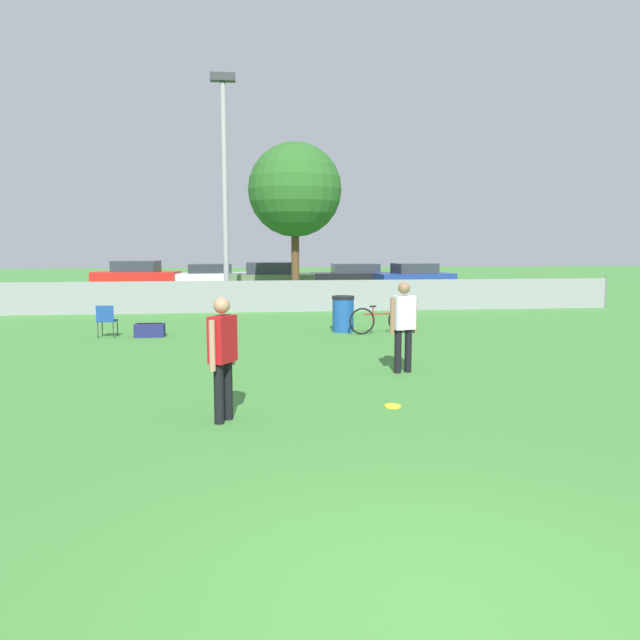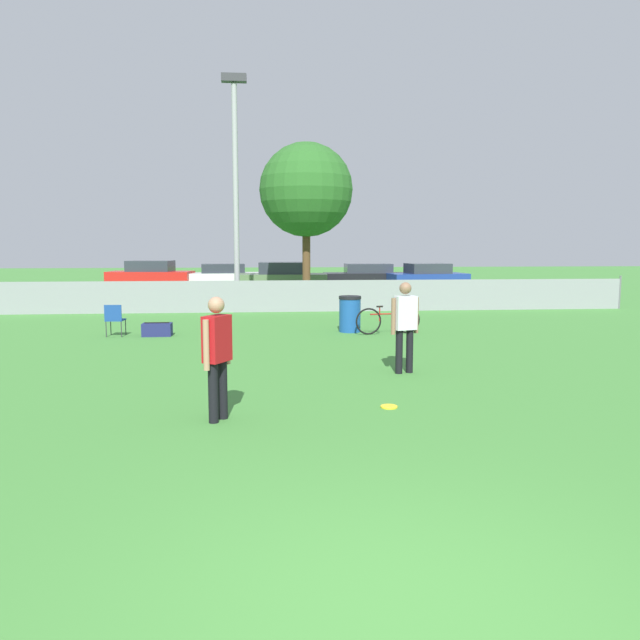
{
  "view_description": "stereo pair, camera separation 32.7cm",
  "coord_description": "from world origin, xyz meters",
  "px_view_note": "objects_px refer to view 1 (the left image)",
  "views": [
    {
      "loc": [
        -1.19,
        -3.64,
        2.35
      ],
      "look_at": [
        0.11,
        6.97,
        1.05
      ],
      "focal_mm": 35.0,
      "sensor_mm": 36.0,
      "label": 1
    },
    {
      "loc": [
        -0.86,
        -3.67,
        2.35
      ],
      "look_at": [
        0.11,
        6.97,
        1.05
      ],
      "focal_mm": 35.0,
      "sensor_mm": 36.0,
      "label": 2
    }
  ],
  "objects_px": {
    "bicycle_sideline": "(382,320)",
    "parked_car_blue": "(414,277)",
    "parked_car_red": "(136,276)",
    "frisbee_disc": "(393,406)",
    "parked_car_olive": "(270,278)",
    "player_receiver_white": "(404,321)",
    "light_pole": "(225,172)",
    "folding_chair_sideline": "(106,319)",
    "gear_bag_sideline": "(150,330)",
    "parked_car_dark": "(355,276)",
    "player_defender_red": "(223,350)",
    "trash_bin": "(343,314)",
    "parked_car_white": "(210,277)",
    "tree_near_pole": "(295,190)"
  },
  "relations": [
    {
      "from": "bicycle_sideline",
      "to": "parked_car_blue",
      "type": "height_order",
      "value": "parked_car_blue"
    },
    {
      "from": "parked_car_red",
      "to": "parked_car_blue",
      "type": "distance_m",
      "value": 14.3
    },
    {
      "from": "frisbee_disc",
      "to": "parked_car_olive",
      "type": "xyz_separation_m",
      "value": [
        -0.88,
        21.33,
        0.7
      ]
    },
    {
      "from": "player_receiver_white",
      "to": "parked_car_olive",
      "type": "relative_size",
      "value": 0.39
    },
    {
      "from": "light_pole",
      "to": "folding_chair_sideline",
      "type": "height_order",
      "value": "light_pole"
    },
    {
      "from": "frisbee_disc",
      "to": "folding_chair_sideline",
      "type": "relative_size",
      "value": 0.3
    },
    {
      "from": "parked_car_olive",
      "to": "gear_bag_sideline",
      "type": "bearing_deg",
      "value": -101.57
    },
    {
      "from": "player_receiver_white",
      "to": "parked_car_dark",
      "type": "height_order",
      "value": "player_receiver_white"
    },
    {
      "from": "light_pole",
      "to": "frisbee_disc",
      "type": "distance_m",
      "value": 15.81
    },
    {
      "from": "player_defender_red",
      "to": "folding_chair_sideline",
      "type": "bearing_deg",
      "value": 52.35
    },
    {
      "from": "trash_bin",
      "to": "gear_bag_sideline",
      "type": "bearing_deg",
      "value": -176.45
    },
    {
      "from": "parked_car_olive",
      "to": "parked_car_dark",
      "type": "xyz_separation_m",
      "value": [
        4.53,
        2.17,
        -0.05
      ]
    },
    {
      "from": "gear_bag_sideline",
      "to": "parked_car_white",
      "type": "xyz_separation_m",
      "value": [
        0.62,
        17.12,
        0.48
      ]
    },
    {
      "from": "light_pole",
      "to": "parked_car_dark",
      "type": "distance_m",
      "value": 11.67
    },
    {
      "from": "frisbee_disc",
      "to": "bicycle_sideline",
      "type": "bearing_deg",
      "value": 78.72
    },
    {
      "from": "parked_car_olive",
      "to": "folding_chair_sideline",
      "type": "bearing_deg",
      "value": -105.62
    },
    {
      "from": "player_defender_red",
      "to": "parked_car_white",
      "type": "bearing_deg",
      "value": 34.09
    },
    {
      "from": "light_pole",
      "to": "player_receiver_white",
      "type": "bearing_deg",
      "value": -74.06
    },
    {
      "from": "parked_car_white",
      "to": "parked_car_blue",
      "type": "relative_size",
      "value": 1.07
    },
    {
      "from": "parked_car_dark",
      "to": "parked_car_blue",
      "type": "xyz_separation_m",
      "value": [
        2.82,
        -1.3,
        0.01
      ]
    },
    {
      "from": "player_receiver_white",
      "to": "parked_car_blue",
      "type": "bearing_deg",
      "value": 56.88
    },
    {
      "from": "bicycle_sideline",
      "to": "parked_car_dark",
      "type": "distance_m",
      "value": 16.29
    },
    {
      "from": "parked_car_red",
      "to": "trash_bin",
      "type": "bearing_deg",
      "value": -56.34
    },
    {
      "from": "tree_near_pole",
      "to": "trash_bin",
      "type": "distance_m",
      "value": 9.59
    },
    {
      "from": "parked_car_white",
      "to": "parked_car_dark",
      "type": "bearing_deg",
      "value": -13.51
    },
    {
      "from": "gear_bag_sideline",
      "to": "parked_car_olive",
      "type": "relative_size",
      "value": 0.17
    },
    {
      "from": "player_defender_red",
      "to": "folding_chair_sideline",
      "type": "distance_m",
      "value": 8.62
    },
    {
      "from": "gear_bag_sideline",
      "to": "parked_car_olive",
      "type": "height_order",
      "value": "parked_car_olive"
    },
    {
      "from": "player_receiver_white",
      "to": "parked_car_olive",
      "type": "height_order",
      "value": "player_receiver_white"
    },
    {
      "from": "gear_bag_sideline",
      "to": "player_receiver_white",
      "type": "bearing_deg",
      "value": -44.19
    },
    {
      "from": "trash_bin",
      "to": "parked_car_dark",
      "type": "distance_m",
      "value": 15.97
    },
    {
      "from": "parked_car_white",
      "to": "frisbee_disc",
      "type": "bearing_deg",
      "value": -85.79
    },
    {
      "from": "folding_chair_sideline",
      "to": "parked_car_blue",
      "type": "distance_m",
      "value": 18.98
    },
    {
      "from": "folding_chair_sideline",
      "to": "parked_car_red",
      "type": "bearing_deg",
      "value": -79.37
    },
    {
      "from": "light_pole",
      "to": "tree_near_pole",
      "type": "height_order",
      "value": "light_pole"
    },
    {
      "from": "tree_near_pole",
      "to": "parked_car_olive",
      "type": "distance_m",
      "value": 6.15
    },
    {
      "from": "frisbee_disc",
      "to": "parked_car_olive",
      "type": "bearing_deg",
      "value": 92.35
    },
    {
      "from": "light_pole",
      "to": "bicycle_sideline",
      "type": "bearing_deg",
      "value": -60.18
    },
    {
      "from": "player_defender_red",
      "to": "player_receiver_white",
      "type": "relative_size",
      "value": 1.0
    },
    {
      "from": "parked_car_dark",
      "to": "bicycle_sideline",
      "type": "bearing_deg",
      "value": -97.24
    },
    {
      "from": "bicycle_sideline",
      "to": "gear_bag_sideline",
      "type": "distance_m",
      "value": 6.01
    },
    {
      "from": "gear_bag_sideline",
      "to": "parked_car_blue",
      "type": "distance_m",
      "value": 18.34
    },
    {
      "from": "folding_chair_sideline",
      "to": "parked_car_white",
      "type": "height_order",
      "value": "parked_car_white"
    },
    {
      "from": "player_defender_red",
      "to": "gear_bag_sideline",
      "type": "height_order",
      "value": "player_defender_red"
    },
    {
      "from": "parked_car_red",
      "to": "parked_car_dark",
      "type": "distance_m",
      "value": 11.34
    },
    {
      "from": "player_receiver_white",
      "to": "gear_bag_sideline",
      "type": "relative_size",
      "value": 2.27
    },
    {
      "from": "frisbee_disc",
      "to": "parked_car_white",
      "type": "relative_size",
      "value": 0.06
    },
    {
      "from": "parked_car_blue",
      "to": "player_receiver_white",
      "type": "bearing_deg",
      "value": -113.38
    },
    {
      "from": "light_pole",
      "to": "player_receiver_white",
      "type": "relative_size",
      "value": 5.04
    },
    {
      "from": "folding_chair_sideline",
      "to": "parked_car_blue",
      "type": "xyz_separation_m",
      "value": [
        12.07,
        14.65,
        0.2
      ]
    }
  ]
}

